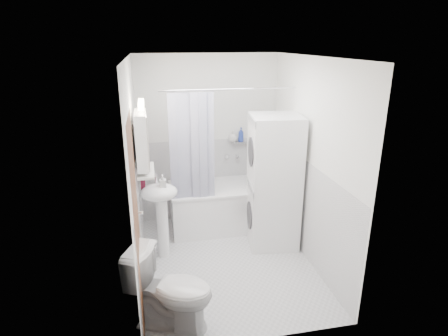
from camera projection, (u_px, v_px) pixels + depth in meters
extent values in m
plane|color=silver|center=(226.00, 261.00, 4.58)|extent=(2.60, 2.60, 0.00)
plane|color=white|center=(208.00, 140.00, 5.39)|extent=(2.00, 0.00, 2.00)
plane|color=white|center=(260.00, 220.00, 2.98)|extent=(2.00, 0.00, 2.00)
plane|color=white|center=(135.00, 174.00, 4.00)|extent=(0.00, 2.60, 2.60)
plane|color=white|center=(310.00, 163.00, 4.38)|extent=(0.00, 2.60, 2.60)
plane|color=white|center=(227.00, 57.00, 3.80)|extent=(2.60, 2.60, 0.00)
plane|color=white|center=(209.00, 179.00, 5.58)|extent=(1.98, 0.00, 1.98)
plane|color=white|center=(141.00, 224.00, 4.20)|extent=(0.00, 2.58, 2.58)
plane|color=white|center=(306.00, 209.00, 4.57)|extent=(0.00, 2.58, 2.58)
plane|color=brown|center=(137.00, 229.00, 3.25)|extent=(0.00, 2.00, 2.00)
cylinder|color=silver|center=(141.00, 213.00, 3.57)|extent=(0.04, 0.04, 0.04)
cube|color=white|center=(228.00, 206.00, 5.38)|extent=(1.61, 0.75, 0.59)
cube|color=white|center=(228.00, 186.00, 5.27)|extent=(1.63, 0.77, 0.03)
cube|color=silver|center=(228.00, 194.00, 5.31)|extent=(1.43, 0.57, 0.20)
cylinder|color=silver|center=(237.00, 156.00, 5.51)|extent=(0.04, 0.12, 0.04)
cylinder|color=silver|center=(234.00, 89.00, 4.52)|extent=(1.81, 0.02, 0.02)
cube|color=#131744|center=(174.00, 152.00, 4.62)|extent=(0.10, 0.02, 1.45)
cube|color=#131744|center=(181.00, 152.00, 4.64)|extent=(0.10, 0.02, 1.45)
cube|color=#131744|center=(188.00, 151.00, 4.66)|extent=(0.10, 0.02, 1.45)
cube|color=#131744|center=(196.00, 151.00, 4.67)|extent=(0.10, 0.02, 1.45)
cube|color=#131744|center=(203.00, 150.00, 4.69)|extent=(0.10, 0.02, 1.45)
cube|color=#131744|center=(210.00, 150.00, 4.71)|extent=(0.10, 0.02, 1.45)
ellipsoid|color=white|center=(159.00, 192.00, 4.43)|extent=(0.44, 0.37, 0.20)
cylinder|color=white|center=(163.00, 228.00, 4.59)|extent=(0.14, 0.14, 0.75)
cylinder|color=silver|center=(156.00, 179.00, 4.52)|extent=(0.03, 0.03, 0.14)
cylinder|color=silver|center=(156.00, 175.00, 4.46)|extent=(0.02, 0.10, 0.02)
cube|color=white|center=(142.00, 140.00, 4.00)|extent=(0.12, 0.50, 0.60)
cube|color=white|center=(148.00, 140.00, 4.01)|extent=(0.01, 0.47, 0.57)
cube|color=#FFEABF|center=(141.00, 104.00, 3.88)|extent=(0.06, 0.45, 0.06)
cube|color=silver|center=(146.00, 171.00, 4.11)|extent=(0.18, 0.54, 0.02)
cube|color=silver|center=(240.00, 142.00, 5.44)|extent=(0.22, 0.06, 0.02)
cube|color=maroon|center=(141.00, 154.00, 4.45)|extent=(0.05, 0.35, 0.82)
cube|color=maroon|center=(141.00, 122.00, 4.33)|extent=(0.03, 0.31, 0.08)
cylinder|color=silver|center=(137.00, 119.00, 4.31)|extent=(0.02, 0.04, 0.02)
cube|color=white|center=(272.00, 213.00, 4.88)|extent=(0.67, 0.67, 0.85)
cylinder|color=#2D2D33|center=(250.00, 215.00, 4.82)|extent=(0.06, 0.36, 0.36)
cube|color=gray|center=(250.00, 188.00, 4.70)|extent=(0.07, 0.54, 0.08)
cube|color=white|center=(275.00, 150.00, 4.60)|extent=(0.67, 0.67, 0.85)
cylinder|color=#2D2D33|center=(251.00, 152.00, 4.55)|extent=(0.06, 0.36, 0.36)
cube|color=gray|center=(252.00, 121.00, 4.42)|extent=(0.07, 0.54, 0.08)
imported|color=white|center=(171.00, 290.00, 3.43)|extent=(0.90, 0.73, 0.77)
imported|color=gray|center=(163.00, 186.00, 4.37)|extent=(0.08, 0.17, 0.08)
imported|color=gray|center=(146.00, 171.00, 3.96)|extent=(0.07, 0.18, 0.07)
imported|color=gray|center=(145.00, 162.00, 4.21)|extent=(0.10, 0.09, 0.10)
imported|color=gray|center=(233.00, 138.00, 5.40)|extent=(0.13, 0.17, 0.13)
imported|color=#273D9C|center=(241.00, 139.00, 5.43)|extent=(0.08, 0.21, 0.08)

